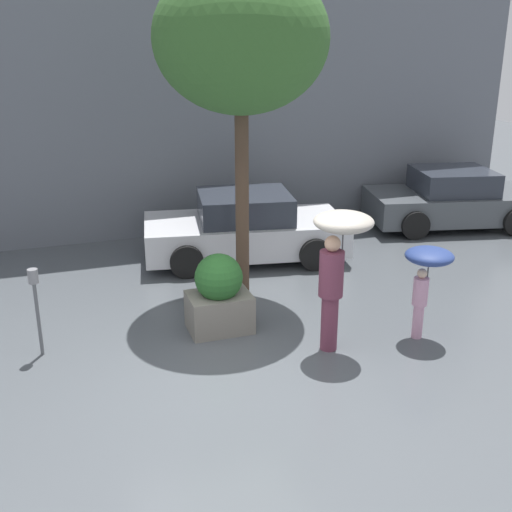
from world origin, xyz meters
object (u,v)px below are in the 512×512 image
object	(u,v)px
person_adult	(338,251)
person_child	(427,267)
street_tree	(241,40)
parked_car_far	(451,200)
parking_meter	(35,294)
parked_car_near	(245,228)
planter_box	(219,295)

from	to	relation	value
person_adult	person_child	bearing A→B (deg)	-7.44
person_adult	street_tree	distance (m)	3.60
parked_car_far	parking_meter	xyz separation A→B (m)	(-9.17, -3.55, 0.32)
street_tree	parked_car_far	bearing A→B (deg)	22.48
parked_car_far	street_tree	xyz separation A→B (m)	(-5.83, -2.41, 3.58)
parked_car_far	street_tree	bearing A→B (deg)	124.90
parked_car_near	street_tree	bearing A→B (deg)	170.55
person_child	parking_meter	bearing A→B (deg)	162.94
planter_box	parked_car_near	xyz separation A→B (m)	(1.37, 3.00, 0.03)
person_adult	street_tree	xyz separation A→B (m)	(-0.66, 2.28, 2.71)
planter_box	parked_car_near	distance (m)	3.30
parked_car_near	planter_box	bearing A→B (deg)	164.91
person_adult	parked_car_near	size ratio (longest dim) A/B	0.49
planter_box	person_child	size ratio (longest dim) A/B	0.88
person_adult	parking_meter	bearing A→B (deg)	160.69
parked_car_near	parked_car_far	distance (m)	5.24
person_adult	parking_meter	size ratio (longest dim) A/B	1.57
parked_car_far	planter_box	bearing A→B (deg)	131.07
parked_car_near	parking_meter	distance (m)	4.96
person_adult	parked_car_near	distance (m)	4.19
planter_box	street_tree	distance (m)	3.87
parked_car_near	street_tree	size ratio (longest dim) A/B	0.78
person_child	street_tree	bearing A→B (deg)	126.54
person_adult	parked_car_near	bearing A→B (deg)	87.01
person_child	parked_car_near	xyz separation A→B (m)	(-1.42, 4.20, -0.50)
street_tree	parking_meter	bearing A→B (deg)	-161.15
parked_car_far	street_tree	distance (m)	7.25
parked_car_near	parking_meter	size ratio (longest dim) A/B	3.23
person_child	parked_car_near	distance (m)	4.46
person_child	parked_car_far	distance (m)	6.12
planter_box	parked_car_far	bearing A→B (deg)	28.65
person_adult	person_child	xyz separation A→B (m)	(1.38, -0.10, -0.37)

